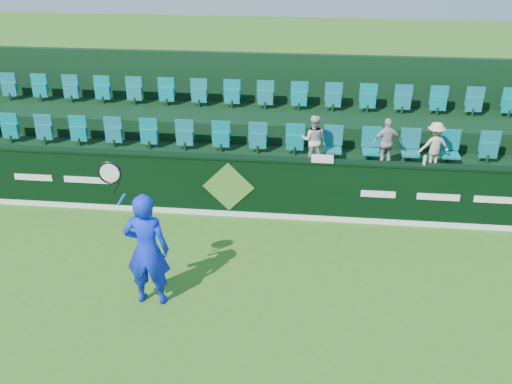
# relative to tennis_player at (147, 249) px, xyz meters

# --- Properties ---
(ground) EXTENTS (60.00, 60.00, 0.00)m
(ground) POSITION_rel_tennis_player_xyz_m (0.85, -0.81, -1.01)
(ground) COLOR #386D1A
(ground) RESTS_ON ground
(sponsor_hoarding) EXTENTS (16.00, 0.25, 1.35)m
(sponsor_hoarding) POSITION_rel_tennis_player_xyz_m (0.85, 3.18, -0.34)
(sponsor_hoarding) COLOR black
(sponsor_hoarding) RESTS_ON ground
(stand_tier_front) EXTENTS (16.00, 2.00, 0.80)m
(stand_tier_front) POSITION_rel_tennis_player_xyz_m (0.85, 4.29, -0.61)
(stand_tier_front) COLOR black
(stand_tier_front) RESTS_ON ground
(stand_tier_back) EXTENTS (16.00, 1.80, 1.30)m
(stand_tier_back) POSITION_rel_tennis_player_xyz_m (0.85, 6.19, -0.36)
(stand_tier_back) COLOR black
(stand_tier_back) RESTS_ON ground
(stand_rear) EXTENTS (16.00, 4.10, 2.60)m
(stand_rear) POSITION_rel_tennis_player_xyz_m (0.85, 6.63, 0.21)
(stand_rear) COLOR black
(stand_rear) RESTS_ON ground
(seat_row_front) EXTENTS (13.50, 0.50, 0.60)m
(seat_row_front) POSITION_rel_tennis_player_xyz_m (0.85, 4.69, 0.09)
(seat_row_front) COLOR #14707A
(seat_row_front) RESTS_ON stand_tier_front
(seat_row_back) EXTENTS (13.50, 0.50, 0.60)m
(seat_row_back) POSITION_rel_tennis_player_xyz_m (0.85, 6.49, 0.59)
(seat_row_back) COLOR #14707A
(seat_row_back) RESTS_ON stand_tier_back
(tennis_player) EXTENTS (1.06, 0.49, 2.64)m
(tennis_player) POSITION_rel_tennis_player_xyz_m (0.00, 0.00, 0.00)
(tennis_player) COLOR #0E25F1
(tennis_player) RESTS_ON ground
(spectator_left) EXTENTS (0.56, 0.45, 1.12)m
(spectator_left) POSITION_rel_tennis_player_xyz_m (2.57, 4.31, 0.35)
(spectator_left) COLOR silver
(spectator_left) RESTS_ON stand_tier_front
(spectator_middle) EXTENTS (0.70, 0.43, 1.12)m
(spectator_middle) POSITION_rel_tennis_player_xyz_m (4.17, 4.31, 0.35)
(spectator_middle) COLOR beige
(spectator_middle) RESTS_ON stand_tier_front
(spectator_right) EXTENTS (0.75, 0.52, 1.06)m
(spectator_right) POSITION_rel_tennis_player_xyz_m (5.19, 4.31, 0.32)
(spectator_right) COLOR beige
(spectator_right) RESTS_ON stand_tier_front
(towel) EXTENTS (0.44, 0.29, 0.07)m
(towel) POSITION_rel_tennis_player_xyz_m (2.78, 3.19, 0.37)
(towel) COLOR silver
(towel) RESTS_ON sponsor_hoarding
(drinks_bottle) EXTENTS (0.06, 0.06, 0.19)m
(drinks_bottle) POSITION_rel_tennis_player_xyz_m (4.80, 3.19, 0.44)
(drinks_bottle) COLOR silver
(drinks_bottle) RESTS_ON sponsor_hoarding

